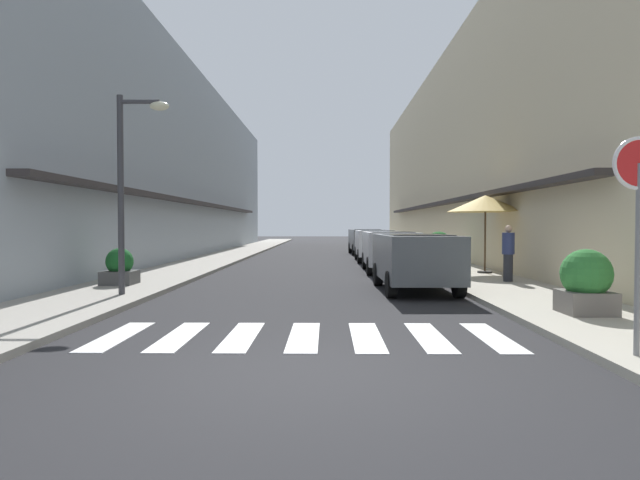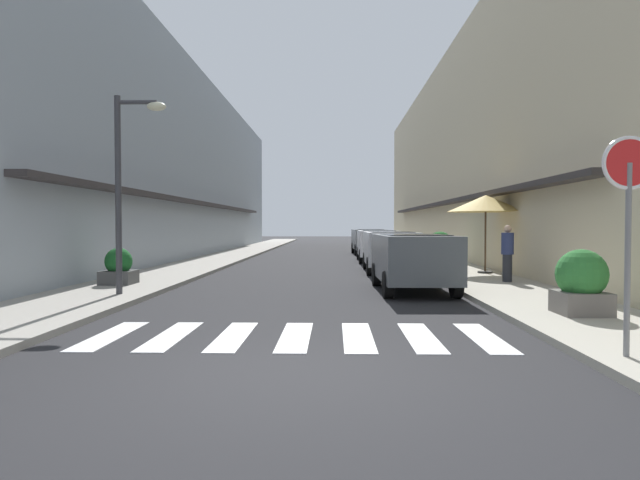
{
  "view_description": "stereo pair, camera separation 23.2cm",
  "coord_description": "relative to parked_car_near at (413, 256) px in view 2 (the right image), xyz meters",
  "views": [
    {
      "loc": [
        0.35,
        -5.96,
        1.7
      ],
      "look_at": [
        0.1,
        12.64,
        1.19
      ],
      "focal_mm": 30.12,
      "sensor_mm": 36.0,
      "label": 1
    },
    {
      "loc": [
        0.59,
        -5.96,
        1.7
      ],
      "look_at": [
        0.1,
        12.64,
        1.19
      ],
      "focal_mm": 30.12,
      "sensor_mm": 36.0,
      "label": 2
    }
  ],
  "objects": [
    {
      "name": "sidewalk_right",
      "position": [
        2.38,
        12.36,
        -0.86
      ],
      "size": [
        2.66,
        70.6,
        0.12
      ],
      "primitive_type": "cube",
      "color": "#ADA899",
      "rests_on": "ground_plane"
    },
    {
      "name": "parked_car_far",
      "position": [
        0.0,
        11.3,
        0.0
      ],
      "size": [
        1.85,
        4.43,
        1.47
      ],
      "color": "silver",
      "rests_on": "ground_plane"
    },
    {
      "name": "round_street_sign",
      "position": [
        1.5,
        -7.25,
        1.23
      ],
      "size": [
        0.65,
        0.07,
        2.65
      ],
      "color": "slate",
      "rests_on": "sidewalk_right"
    },
    {
      "name": "pedestrian_walking_near",
      "position": [
        2.83,
        1.34,
        0.03
      ],
      "size": [
        0.34,
        0.34,
        1.58
      ],
      "rotation": [
        0.0,
        0.0,
        3.46
      ],
      "color": "#282B33",
      "rests_on": "sidewalk_right"
    },
    {
      "name": "planter_corner",
      "position": [
        2.37,
        -4.16,
        -0.23
      ],
      "size": [
        0.89,
        0.89,
        1.16
      ],
      "color": "slate",
      "rests_on": "sidewalk_right"
    },
    {
      "name": "cafe_umbrella",
      "position": [
        2.98,
        4.06,
        1.49
      ],
      "size": [
        2.5,
        2.5,
        2.57
      ],
      "color": "#262626",
      "rests_on": "sidewalk_right"
    },
    {
      "name": "building_row_left",
      "position": [
        -11.43,
        13.88,
        3.98
      ],
      "size": [
        5.5,
        47.38,
        9.8
      ],
      "color": "#939EA8",
      "rests_on": "ground_plane"
    },
    {
      "name": "parked_car_near",
      "position": [
        0.0,
        0.0,
        0.0
      ],
      "size": [
        1.89,
        3.97,
        1.47
      ],
      "color": "#4C5156",
      "rests_on": "ground_plane"
    },
    {
      "name": "planter_midblock",
      "position": [
        -7.82,
        0.48,
        -0.36
      ],
      "size": [
        0.83,
        0.83,
        0.97
      ],
      "color": "#4C4C4C",
      "rests_on": "sidewalk_left"
    },
    {
      "name": "street_lamp",
      "position": [
        -6.75,
        -1.58,
        2.03
      ],
      "size": [
        1.19,
        0.28,
        4.54
      ],
      "color": "#38383D",
      "rests_on": "sidewalk_left"
    },
    {
      "name": "building_row_right",
      "position": [
        6.21,
        13.88,
        4.37
      ],
      "size": [
        5.5,
        47.38,
        10.59
      ],
      "color": "beige",
      "rests_on": "ground_plane"
    },
    {
      "name": "parked_car_distant",
      "position": [
        0.0,
        17.55,
        0.0
      ],
      "size": [
        1.92,
        4.22,
        1.47
      ],
      "color": "#4C5156",
      "rests_on": "ground_plane"
    },
    {
      "name": "sidewalk_left",
      "position": [
        -7.6,
        12.36,
        -0.86
      ],
      "size": [
        2.66,
        70.6,
        0.12
      ],
      "primitive_type": "cube",
      "color": "#9E998E",
      "rests_on": "ground_plane"
    },
    {
      "name": "parked_car_mid",
      "position": [
        0.0,
        5.65,
        0.0
      ],
      "size": [
        1.85,
        4.21,
        1.47
      ],
      "color": "silver",
      "rests_on": "ground_plane"
    },
    {
      "name": "ground_plane",
      "position": [
        -2.61,
        12.36,
        -0.92
      ],
      "size": [
        110.94,
        110.94,
        0.0
      ],
      "primitive_type": "plane",
      "color": "#232326"
    },
    {
      "name": "crosswalk",
      "position": [
        -2.61,
        -5.66,
        -0.91
      ],
      "size": [
        6.15,
        2.2,
        0.01
      ],
      "color": "silver",
      "rests_on": "ground_plane"
    },
    {
      "name": "planter_far",
      "position": [
        2.22,
        7.78,
        -0.15
      ],
      "size": [
        1.0,
        1.0,
        1.33
      ],
      "color": "slate",
      "rests_on": "sidewalk_right"
    }
  ]
}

